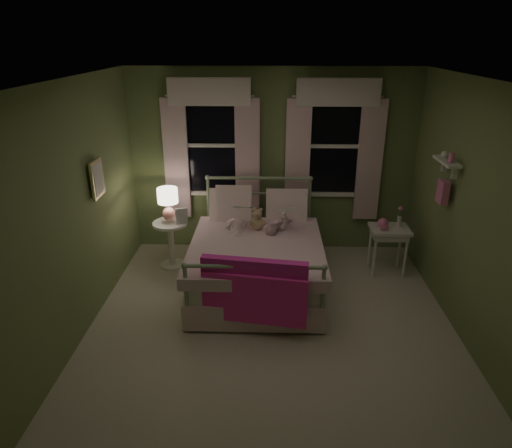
{
  "coord_description": "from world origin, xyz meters",
  "views": [
    {
      "loc": [
        -0.04,
        -4.2,
        2.97
      ],
      "look_at": [
        -0.19,
        0.55,
        1.0
      ],
      "focal_mm": 32.0,
      "sensor_mm": 36.0,
      "label": 1
    }
  ],
  "objects_px": {
    "child_left": "(236,203)",
    "teddy_bear": "(257,221)",
    "nightstand_right": "(389,235)",
    "table_lamp": "(168,201)",
    "child_right": "(280,205)",
    "bed": "(256,260)",
    "nightstand_left": "(171,238)"
  },
  "relations": [
    {
      "from": "nightstand_right",
      "to": "bed",
      "type": "bearing_deg",
      "value": -166.03
    },
    {
      "from": "child_left",
      "to": "child_right",
      "type": "bearing_deg",
      "value": 177.06
    },
    {
      "from": "child_right",
      "to": "child_left",
      "type": "bearing_deg",
      "value": 22.52
    },
    {
      "from": "child_left",
      "to": "child_right",
      "type": "height_order",
      "value": "child_left"
    },
    {
      "from": "child_right",
      "to": "nightstand_left",
      "type": "bearing_deg",
      "value": 18.72
    },
    {
      "from": "child_right",
      "to": "teddy_bear",
      "type": "height_order",
      "value": "child_right"
    },
    {
      "from": "teddy_bear",
      "to": "child_left",
      "type": "bearing_deg",
      "value": 150.5
    },
    {
      "from": "teddy_bear",
      "to": "nightstand_right",
      "type": "distance_m",
      "value": 1.75
    },
    {
      "from": "bed",
      "to": "child_left",
      "type": "xyz_separation_m",
      "value": [
        -0.27,
        0.43,
        0.6
      ]
    },
    {
      "from": "teddy_bear",
      "to": "table_lamp",
      "type": "relative_size",
      "value": 0.67
    },
    {
      "from": "bed",
      "to": "child_right",
      "type": "bearing_deg",
      "value": 56.58
    },
    {
      "from": "teddy_bear",
      "to": "table_lamp",
      "type": "distance_m",
      "value": 1.22
    },
    {
      "from": "bed",
      "to": "child_right",
      "type": "xyz_separation_m",
      "value": [
        0.29,
        0.43,
        0.57
      ]
    },
    {
      "from": "child_left",
      "to": "child_right",
      "type": "distance_m",
      "value": 0.56
    },
    {
      "from": "child_left",
      "to": "teddy_bear",
      "type": "distance_m",
      "value": 0.37
    },
    {
      "from": "child_left",
      "to": "teddy_bear",
      "type": "xyz_separation_m",
      "value": [
        0.28,
        -0.16,
        -0.18
      ]
    },
    {
      "from": "teddy_bear",
      "to": "nightstand_right",
      "type": "height_order",
      "value": "teddy_bear"
    },
    {
      "from": "nightstand_left",
      "to": "nightstand_right",
      "type": "height_order",
      "value": "same"
    },
    {
      "from": "bed",
      "to": "nightstand_left",
      "type": "relative_size",
      "value": 3.13
    },
    {
      "from": "child_right",
      "to": "teddy_bear",
      "type": "bearing_deg",
      "value": 52.02
    },
    {
      "from": "child_right",
      "to": "nightstand_right",
      "type": "bearing_deg",
      "value": -157.56
    },
    {
      "from": "nightstand_left",
      "to": "nightstand_right",
      "type": "relative_size",
      "value": 1.02
    },
    {
      "from": "bed",
      "to": "nightstand_left",
      "type": "height_order",
      "value": "bed"
    },
    {
      "from": "teddy_bear",
      "to": "nightstand_left",
      "type": "bearing_deg",
      "value": 167.82
    },
    {
      "from": "bed",
      "to": "child_right",
      "type": "distance_m",
      "value": 0.77
    },
    {
      "from": "child_left",
      "to": "bed",
      "type": "bearing_deg",
      "value": 119.45
    },
    {
      "from": "bed",
      "to": "teddy_bear",
      "type": "xyz_separation_m",
      "value": [
        0.01,
        0.27,
        0.42
      ]
    },
    {
      "from": "nightstand_right",
      "to": "teddy_bear",
      "type": "bearing_deg",
      "value": -174.82
    },
    {
      "from": "child_left",
      "to": "nightstand_left",
      "type": "height_order",
      "value": "child_left"
    },
    {
      "from": "teddy_bear",
      "to": "child_right",
      "type": "bearing_deg",
      "value": 29.5
    },
    {
      "from": "child_right",
      "to": "nightstand_left",
      "type": "xyz_separation_m",
      "value": [
        -1.47,
        0.1,
        -0.53
      ]
    },
    {
      "from": "table_lamp",
      "to": "nightstand_right",
      "type": "distance_m",
      "value": 2.94
    }
  ]
}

